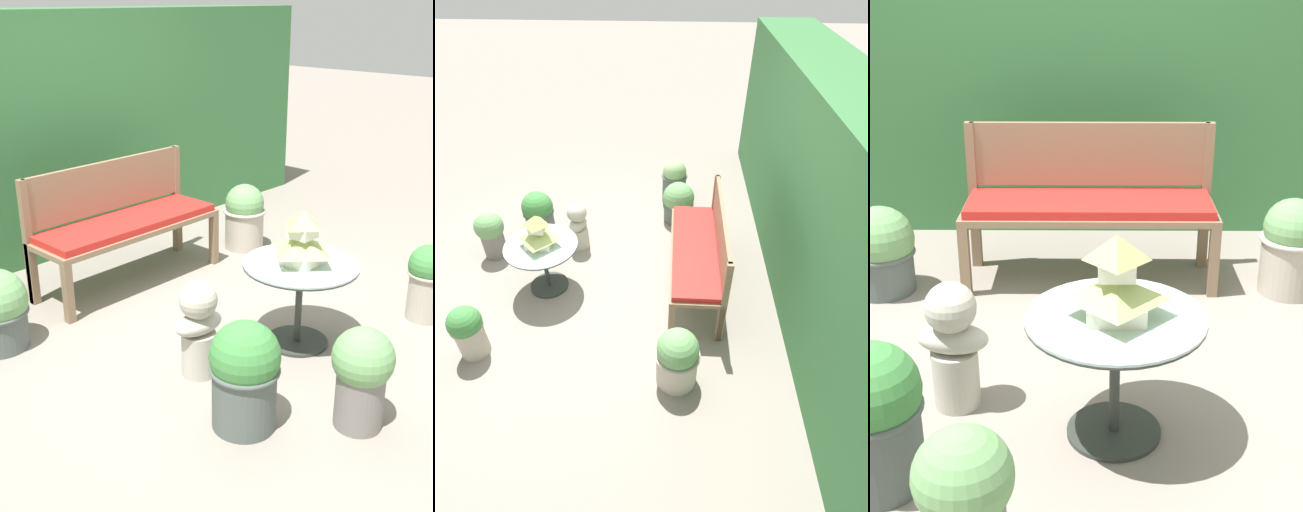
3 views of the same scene
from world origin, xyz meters
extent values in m
plane|color=gray|center=(0.00, 0.00, 0.00)|extent=(30.00, 30.00, 0.00)
cube|color=#38703D|center=(0.00, 2.28, 1.01)|extent=(6.40, 0.77, 2.02)
cube|color=#7F664C|center=(-0.65, 0.84, 0.22)|extent=(0.06, 0.06, 0.43)
cube|color=#7F664C|center=(0.81, 0.84, 0.22)|extent=(0.06, 0.06, 0.43)
cube|color=#7F664C|center=(-0.65, 1.27, 0.22)|extent=(0.06, 0.06, 0.43)
cube|color=#7F664C|center=(0.81, 1.27, 0.22)|extent=(0.06, 0.06, 0.43)
cube|color=#7F664C|center=(0.08, 1.06, 0.45)|extent=(1.52, 0.50, 0.04)
cube|color=red|center=(0.08, 1.06, 0.50)|extent=(1.46, 0.46, 0.05)
cube|color=#7F664C|center=(-0.65, 1.28, 0.47)|extent=(0.06, 0.06, 0.94)
cube|color=#7F664C|center=(0.81, 1.28, 0.47)|extent=(0.06, 0.06, 0.94)
cube|color=#7F664C|center=(0.08, 1.28, 0.74)|extent=(1.46, 0.04, 0.39)
cylinder|color=#2D332D|center=(0.20, -0.49, 0.01)|extent=(0.40, 0.40, 0.02)
cylinder|color=#2D332D|center=(0.20, -0.49, 0.28)|extent=(0.04, 0.04, 0.55)
cylinder|color=silver|center=(0.20, -0.49, 0.56)|extent=(0.73, 0.73, 0.01)
torus|color=#2D332D|center=(0.20, -0.49, 0.54)|extent=(0.73, 0.73, 0.02)
cube|color=silver|center=(0.20, -0.49, 0.60)|extent=(0.23, 0.23, 0.08)
pyramid|color=#A8BC66|center=(0.20, -0.49, 0.69)|extent=(0.31, 0.31, 0.10)
cube|color=silver|center=(0.20, -0.49, 0.77)|extent=(0.14, 0.14, 0.07)
pyramid|color=#A8BC66|center=(0.20, -0.49, 0.86)|extent=(0.19, 0.19, 0.10)
cylinder|color=#B7B2A3|center=(-0.51, -0.28, 0.14)|extent=(0.21, 0.21, 0.27)
ellipsoid|color=#B7B2A3|center=(-0.51, -0.28, 0.34)|extent=(0.34, 0.22, 0.13)
sphere|color=#B7B2A3|center=(-0.51, -0.28, 0.49)|extent=(0.23, 0.23, 0.23)
cylinder|color=#ADA393|center=(1.27, 0.89, 0.18)|extent=(0.34, 0.34, 0.35)
torus|color=#ADA393|center=(1.27, 0.89, 0.34)|extent=(0.38, 0.38, 0.03)
sphere|color=#66995B|center=(1.27, 0.89, 0.41)|extent=(0.34, 0.34, 0.34)
cylinder|color=#ADA393|center=(1.09, -0.94, 0.18)|extent=(0.25, 0.25, 0.35)
torus|color=#ADA393|center=(1.09, -0.94, 0.34)|extent=(0.29, 0.29, 0.03)
sphere|color=#3D7F3D|center=(1.09, -0.94, 0.40)|extent=(0.29, 0.29, 0.29)
cylinder|color=#4C5651|center=(-0.71, -0.81, 0.18)|extent=(0.34, 0.34, 0.35)
torus|color=#4C5651|center=(-0.71, -0.81, 0.34)|extent=(0.37, 0.37, 0.03)
sphere|color=#3D7F3D|center=(-0.71, -0.81, 0.42)|extent=(0.37, 0.37, 0.37)
cylinder|color=#4C5651|center=(-1.15, 0.88, 0.13)|extent=(0.36, 0.36, 0.26)
cylinder|color=slate|center=(-0.29, -1.25, 0.17)|extent=(0.25, 0.25, 0.35)
torus|color=slate|center=(-0.29, -1.25, 0.34)|extent=(0.29, 0.29, 0.03)
sphere|color=#66995B|center=(-0.29, -1.25, 0.41)|extent=(0.32, 0.32, 0.32)
camera|label=1|loc=(-2.87, -2.62, 2.10)|focal=45.00mm
camera|label=2|loc=(3.24, 0.79, 3.02)|focal=28.00mm
camera|label=3|loc=(0.10, -2.99, 1.90)|focal=50.00mm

